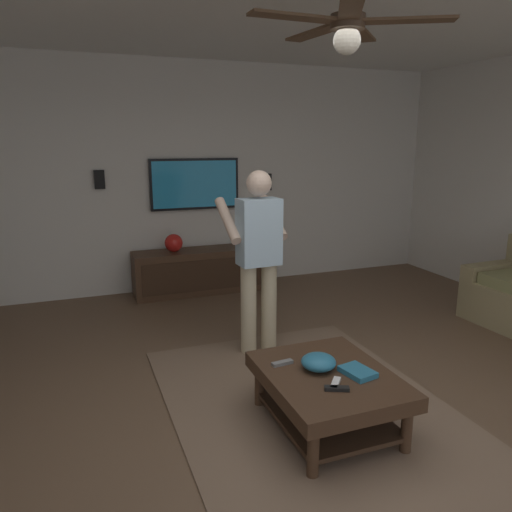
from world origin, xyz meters
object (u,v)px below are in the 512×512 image
at_px(bowl, 319,362).
at_px(wall_speaker_left, 267,182).
at_px(coffee_table, 328,387).
at_px(remote_grey, 282,363).
at_px(media_console, 202,271).
at_px(person_standing, 258,251).
at_px(book, 358,372).
at_px(remote_white, 335,383).
at_px(remote_black, 337,388).
at_px(vase_round, 174,243).
at_px(wall_speaker_right, 99,180).
at_px(ceiling_fan, 347,27).
at_px(tv, 195,184).

distance_m(bowl, wall_speaker_left, 3.71).
xyz_separation_m(coffee_table, remote_grey, (0.21, 0.23, 0.12)).
xyz_separation_m(media_console, person_standing, (-1.93, -0.02, 0.66)).
distance_m(media_console, book, 3.36).
xyz_separation_m(remote_white, remote_black, (-0.06, 0.02, 0.00)).
relative_size(vase_round, wall_speaker_right, 1.00).
relative_size(remote_white, ceiling_fan, 0.13).
relative_size(tv, vase_round, 5.16).
relative_size(bowl, vase_round, 1.06).
relative_size(media_console, bowl, 7.31).
height_order(media_console, person_standing, person_standing).
relative_size(tv, wall_speaker_right, 5.16).
xyz_separation_m(book, wall_speaker_right, (3.61, 1.31, 1.02)).
distance_m(tv, vase_round, 0.80).
bearing_deg(remote_white, wall_speaker_left, 24.36).
height_order(person_standing, vase_round, person_standing).
bearing_deg(person_standing, media_console, -2.29).
bearing_deg(wall_speaker_left, book, 167.24).
bearing_deg(ceiling_fan, wall_speaker_left, -14.67).
bearing_deg(person_standing, remote_white, 174.87).
relative_size(tv, remote_grey, 7.58).
bearing_deg(bowl, ceiling_fan, -84.20).
bearing_deg(wall_speaker_right, tv, -90.66).
relative_size(bowl, remote_black, 1.55).
distance_m(coffee_table, vase_round, 3.30).
relative_size(coffee_table, tv, 0.88).
xyz_separation_m(media_console, remote_black, (-3.49, 0.07, 0.14)).
xyz_separation_m(coffee_table, tv, (3.50, 0.00, 1.05)).
distance_m(remote_white, remote_black, 0.06).
relative_size(person_standing, remote_black, 10.93).
distance_m(remote_white, remote_grey, 0.43).
distance_m(media_console, vase_round, 0.52).
distance_m(tv, remote_black, 3.84).
distance_m(coffee_table, book, 0.23).
relative_size(coffee_table, remote_black, 6.67).
distance_m(tv, wall_speaker_left, 0.98).
bearing_deg(tv, wall_speaker_left, 90.77).
height_order(wall_speaker_left, ceiling_fan, ceiling_fan).
xyz_separation_m(coffee_table, ceiling_fan, (0.08, -0.08, 2.22)).
bearing_deg(remote_white, remote_black, -162.32).
relative_size(coffee_table, bowl, 4.30).
height_order(bowl, wall_speaker_right, wall_speaker_right).
distance_m(bowl, vase_round, 3.22).
bearing_deg(media_console, wall_speaker_left, 104.49).
relative_size(media_console, vase_round, 7.73).
xyz_separation_m(remote_grey, book, (-0.30, -0.40, 0.01)).
relative_size(bowl, book, 1.06).
relative_size(remote_white, book, 0.68).
height_order(media_console, wall_speaker_right, wall_speaker_right).
xyz_separation_m(bowl, book, (-0.16, -0.20, -0.03)).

